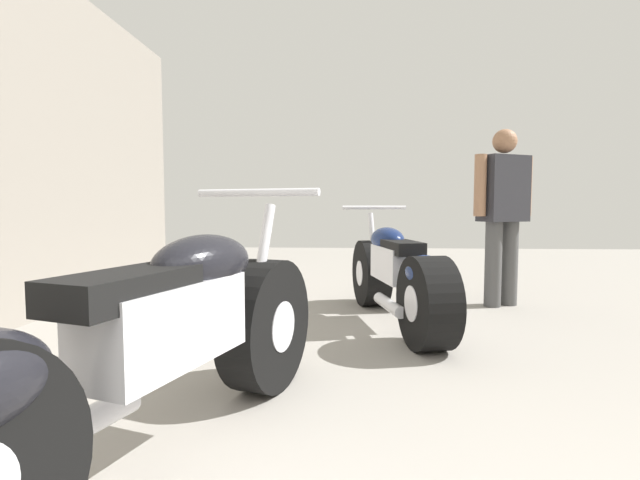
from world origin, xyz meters
name	(u,v)px	position (x,y,z in m)	size (l,w,h in m)	color
ground_plane	(403,354)	(0.00, 3.04, 0.00)	(14.58, 14.58, 0.00)	gray
motorcycle_maroon_cruiser	(157,352)	(-0.98, 1.71, 0.42)	(0.91, 2.06, 0.98)	black
motorcycle_black_naked	(396,276)	(0.03, 3.76, 0.37)	(0.72, 1.94, 0.91)	black
mechanic_in_blue	(503,207)	(1.05, 4.51, 0.90)	(0.61, 0.39, 1.58)	#4C4C4C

